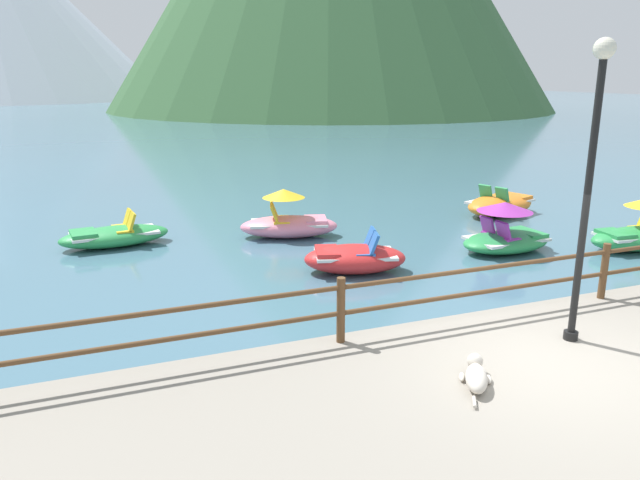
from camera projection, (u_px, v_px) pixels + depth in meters
ground_plane at (163, 131)px, 44.05m from camera, size 200.00×200.00×0.00m
dock_railing at (485, 282)px, 9.23m from camera, size 23.92×0.12×0.95m
lamp_post at (591, 167)px, 7.98m from camera, size 0.28×0.28×4.09m
dog_resting at (476, 375)px, 7.34m from camera, size 0.66×0.93×0.26m
pedal_boat_0 at (114, 236)px, 14.70m from camera, size 2.68×1.41×0.83m
pedal_boat_1 at (289, 222)px, 15.48m from camera, size 2.70×1.79×1.25m
pedal_boat_2 at (640, 233)px, 14.37m from camera, size 2.67×1.33×1.25m
pedal_boat_3 at (500, 204)px, 17.98m from camera, size 2.82×2.14×0.91m
pedal_boat_4 at (506, 235)px, 14.23m from camera, size 2.34×1.48×1.19m
pedal_boat_5 at (355, 258)px, 12.75m from camera, size 2.38×1.72×0.90m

